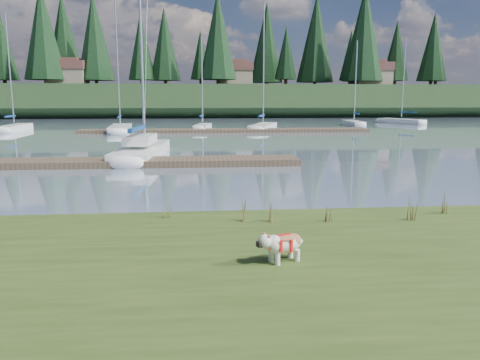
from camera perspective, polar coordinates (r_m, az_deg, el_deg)
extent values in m
plane|color=#8395AE|center=(42.51, -4.43, 5.81)|extent=(200.00, 200.00, 0.00)
cube|color=#384C1B|center=(7.02, 0.37, -13.81)|extent=(60.00, 9.00, 0.35)
cube|color=#1C3218|center=(85.40, -4.91, 9.51)|extent=(200.00, 20.00, 5.00)
cylinder|color=silver|center=(7.66, 4.58, -9.59)|extent=(0.09, 0.09, 0.19)
cylinder|color=silver|center=(7.81, 3.79, -9.18)|extent=(0.09, 0.09, 0.19)
cylinder|color=silver|center=(7.87, 6.98, -9.09)|extent=(0.09, 0.09, 0.19)
cylinder|color=silver|center=(8.01, 6.16, -8.71)|extent=(0.09, 0.09, 0.19)
ellipsoid|color=silver|center=(7.78, 5.48, -7.71)|extent=(0.71, 0.55, 0.30)
ellipsoid|color=#A2643C|center=(7.75, 5.49, -7.02)|extent=(0.53, 0.45, 0.11)
ellipsoid|color=silver|center=(7.54, 3.02, -7.46)|extent=(0.30, 0.30, 0.22)
cube|color=black|center=(7.51, 2.39, -7.85)|extent=(0.11, 0.13, 0.09)
cube|color=white|center=(24.89, -11.80, 3.27)|extent=(2.36, 8.09, 0.70)
ellipsoid|color=white|center=(28.80, -10.38, 4.19)|extent=(1.89, 2.29, 0.70)
cylinder|color=silver|center=(25.73, -12.04, 18.29)|extent=(0.14, 0.14, 12.10)
cube|color=navy|center=(23.62, -12.42, 6.14)|extent=(0.45, 3.63, 0.20)
cube|color=white|center=(24.37, -12.05, 4.85)|extent=(1.47, 2.98, 0.45)
cube|color=#4C3D2C|center=(21.84, -14.10, 2.10)|extent=(16.00, 2.00, 0.30)
cube|color=#4C3D2C|center=(42.57, -1.72, 6.04)|extent=(26.00, 2.20, 0.30)
cube|color=white|center=(49.29, -25.79, 5.67)|extent=(1.77, 6.62, 0.70)
ellipsoid|color=white|center=(52.42, -24.69, 5.95)|extent=(1.51, 1.85, 0.70)
cylinder|color=silver|center=(49.29, -26.28, 12.11)|extent=(0.12, 0.12, 9.94)
cube|color=navy|center=(48.39, -26.22, 6.98)|extent=(0.31, 2.62, 0.20)
cube|color=white|center=(44.54, -14.36, 6.00)|extent=(2.54, 7.95, 0.70)
ellipsoid|color=white|center=(48.43, -14.10, 6.30)|extent=(1.91, 2.29, 0.70)
cylinder|color=silver|center=(44.62, -14.74, 14.59)|extent=(0.12, 0.12, 12.22)
cube|color=navy|center=(43.42, -14.51, 7.46)|extent=(0.50, 3.11, 0.20)
cube|color=white|center=(45.45, -4.57, 6.35)|extent=(1.90, 5.14, 0.70)
ellipsoid|color=white|center=(47.93, -4.15, 6.53)|extent=(1.29, 1.52, 0.70)
cylinder|color=silver|center=(45.40, -4.65, 12.07)|extent=(0.12, 0.12, 7.91)
cube|color=navy|center=(44.71, -4.72, 7.80)|extent=(0.50, 2.01, 0.20)
cube|color=white|center=(46.06, 2.83, 6.41)|extent=(3.83, 7.40, 0.70)
ellipsoid|color=white|center=(49.63, 3.57, 6.65)|extent=(2.12, 2.37, 0.70)
cylinder|color=silver|center=(46.10, 2.90, 14.07)|extent=(0.12, 0.12, 11.15)
cube|color=navy|center=(45.03, 2.62, 7.84)|extent=(1.09, 2.80, 0.20)
cube|color=white|center=(53.97, 13.72, 6.65)|extent=(1.62, 5.54, 0.70)
ellipsoid|color=white|center=(56.61, 13.01, 6.82)|extent=(1.29, 1.57, 0.70)
cylinder|color=silver|center=(53.94, 13.93, 11.74)|extent=(0.12, 0.12, 8.42)
cube|color=navy|center=(53.21, 13.97, 7.87)|extent=(0.35, 2.18, 0.20)
cube|color=white|center=(60.94, 19.05, 6.73)|extent=(3.96, 6.38, 0.70)
ellipsoid|color=white|center=(63.08, 16.87, 6.94)|extent=(1.98, 2.15, 0.70)
cylinder|color=silver|center=(60.93, 19.34, 11.73)|extent=(0.12, 0.12, 9.48)
cube|color=navy|center=(60.34, 19.74, 7.79)|extent=(1.24, 2.38, 0.20)
cone|color=#475B23|center=(10.25, 0.07, -3.41)|extent=(0.03, 0.03, 0.58)
cone|color=brown|center=(10.20, 0.72, -3.80)|extent=(0.03, 0.03, 0.46)
cone|color=#475B23|center=(10.28, 0.39, -3.21)|extent=(0.03, 0.03, 0.64)
cone|color=brown|center=(10.25, 0.87, -3.90)|extent=(0.03, 0.03, 0.40)
cone|color=#475B23|center=(10.18, 0.23, -3.67)|extent=(0.03, 0.03, 0.52)
cone|color=#475B23|center=(10.23, 3.03, -3.62)|extent=(0.03, 0.03, 0.52)
cone|color=brown|center=(10.19, 3.70, -3.98)|extent=(0.03, 0.03, 0.42)
cone|color=#475B23|center=(10.26, 3.34, -3.43)|extent=(0.03, 0.03, 0.57)
cone|color=brown|center=(10.24, 3.83, -4.06)|extent=(0.03, 0.03, 0.36)
cone|color=#475B23|center=(10.16, 3.21, -3.86)|extent=(0.03, 0.03, 0.47)
cone|color=#475B23|center=(10.98, 20.09, -3.29)|extent=(0.03, 0.03, 0.52)
cone|color=brown|center=(10.98, 20.74, -3.61)|extent=(0.03, 0.03, 0.41)
cone|color=#475B23|center=(11.03, 20.31, -3.11)|extent=(0.03, 0.03, 0.57)
cone|color=brown|center=(11.03, 20.79, -3.69)|extent=(0.03, 0.03, 0.36)
cone|color=#475B23|center=(10.92, 20.35, -3.51)|extent=(0.03, 0.03, 0.46)
cone|color=#475B23|center=(10.68, -9.27, -3.41)|extent=(0.03, 0.03, 0.43)
cone|color=brown|center=(10.62, -8.69, -3.71)|extent=(0.03, 0.03, 0.34)
cone|color=#475B23|center=(10.70, -8.94, -3.26)|extent=(0.03, 0.03, 0.47)
cone|color=brown|center=(10.66, -8.51, -3.77)|extent=(0.03, 0.03, 0.30)
cone|color=#475B23|center=(10.61, -9.18, -3.62)|extent=(0.03, 0.03, 0.38)
cone|color=#475B23|center=(10.40, 10.50, -4.01)|extent=(0.03, 0.03, 0.36)
cone|color=brown|center=(10.37, 11.19, -4.27)|extent=(0.03, 0.03, 0.28)
cone|color=#475B23|center=(10.44, 10.78, -3.86)|extent=(0.03, 0.03, 0.39)
cone|color=brown|center=(10.42, 11.28, -4.31)|extent=(0.03, 0.03, 0.25)
cone|color=#475B23|center=(10.33, 10.73, -4.21)|extent=(0.03, 0.03, 0.32)
cone|color=#475B23|center=(11.89, 23.34, -2.44)|extent=(0.03, 0.03, 0.55)
cone|color=brown|center=(11.90, 23.94, -2.75)|extent=(0.03, 0.03, 0.44)
cone|color=#475B23|center=(11.94, 23.53, -2.27)|extent=(0.03, 0.03, 0.60)
cone|color=brown|center=(11.95, 23.97, -2.83)|extent=(0.03, 0.03, 0.38)
cone|color=#475B23|center=(11.84, 23.60, -2.64)|extent=(0.03, 0.03, 0.49)
cube|color=#33281C|center=(11.20, -1.85, -5.26)|extent=(60.00, 0.50, 0.14)
cylinder|color=#382619|center=(84.06, -22.56, 11.12)|extent=(0.60, 0.60, 1.80)
cone|color=black|center=(84.67, -22.92, 16.29)|extent=(6.60, 6.60, 15.00)
cylinder|color=#382619|center=(84.96, -11.84, 11.63)|extent=(0.60, 0.60, 1.80)
cone|color=black|center=(85.36, -11.99, 15.56)|extent=(4.84, 4.84, 11.00)
cylinder|color=#382619|center=(78.53, -2.67, 11.99)|extent=(0.60, 0.60, 1.80)
cone|color=black|center=(79.13, -2.72, 17.20)|extent=(6.16, 6.16, 14.00)
cylinder|color=#382619|center=(83.92, 5.59, 11.82)|extent=(0.60, 0.60, 1.80)
cone|color=black|center=(84.23, 5.65, 15.18)|extent=(3.96, 3.96, 9.00)
cylinder|color=#382619|center=(85.39, 14.63, 11.51)|extent=(0.60, 0.60, 1.80)
cone|color=black|center=(86.05, 14.87, 16.91)|extent=(7.04, 7.04, 16.00)
cylinder|color=#382619|center=(93.71, 22.22, 10.94)|extent=(0.60, 0.60, 1.80)
cone|color=black|center=(94.11, 22.48, 14.77)|extent=(5.28, 5.28, 12.00)
cube|color=gray|center=(85.19, -20.22, 11.57)|extent=(6.00, 5.00, 2.80)
cube|color=brown|center=(85.30, -20.31, 12.98)|extent=(6.30, 5.30, 1.40)
cube|color=brown|center=(85.35, -20.34, 13.52)|extent=(4.20, 3.60, 0.70)
cube|color=gray|center=(83.73, -0.74, 12.21)|extent=(6.00, 5.00, 2.80)
cube|color=brown|center=(83.84, -0.74, 13.64)|extent=(6.30, 5.30, 1.40)
cube|color=brown|center=(83.90, -0.74, 14.19)|extent=(4.20, 3.60, 0.70)
cube|color=gray|center=(87.04, 15.68, 11.76)|extent=(6.00, 5.00, 2.80)
cube|color=brown|center=(87.14, 15.75, 13.14)|extent=(6.30, 5.30, 1.40)
cube|color=brown|center=(87.20, 15.77, 13.66)|extent=(4.20, 3.60, 0.70)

